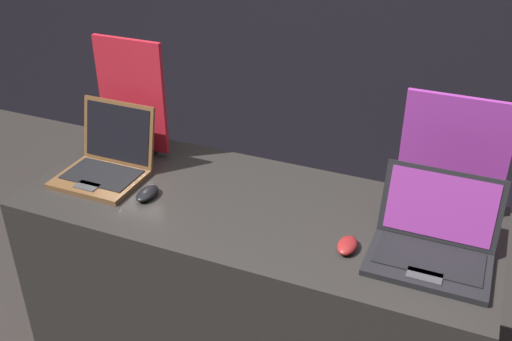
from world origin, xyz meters
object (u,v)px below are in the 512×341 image
Objects in this scene: promo_stand_front at (132,100)px; mouse_back at (347,245)px; promo_stand_back at (453,156)px; mouse_front at (147,193)px; laptop_front at (107,161)px; laptop_back at (433,241)px.

mouse_back is (1.00, -0.32, -0.22)m from promo_stand_front.
promo_stand_back is (0.26, 0.39, 0.19)m from mouse_back.
mouse_front is 1.11m from promo_stand_back.
promo_stand_front is 1.15× the size of promo_stand_back.
promo_stand_front is at bearing -176.69° from promo_stand_back.
mouse_back is (0.77, -0.02, 0.00)m from mouse_front.
laptop_back is (1.26, -0.04, -0.00)m from laptop_front.
promo_stand_back is at bearing 56.92° from mouse_back.
laptop_back is at bearing -11.28° from promo_stand_front.
promo_stand_back is at bearing 3.31° from promo_stand_front.
promo_stand_back is (0.00, 0.32, 0.14)m from laptop_back.
mouse_back is 0.50m from promo_stand_back.
promo_stand_front reaches higher than mouse_back.
mouse_front is 1.03m from laptop_back.
laptop_back is at bearing 2.58° from mouse_front.
mouse_back is 0.24× the size of promo_stand_back.
laptop_back is at bearing -1.78° from laptop_front.
laptop_front is 0.85× the size of laptop_back.
mouse_front is at bearing 178.28° from mouse_back.
promo_stand_front reaches higher than promo_stand_back.
laptop_back reaches higher than mouse_front.
promo_stand_back reaches higher than laptop_back.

